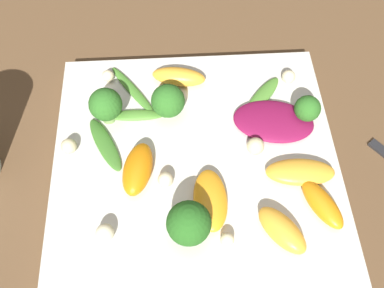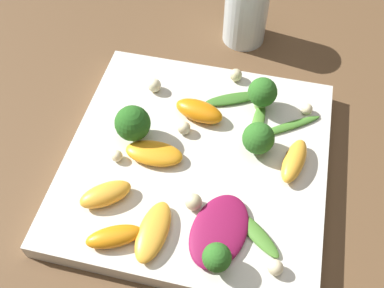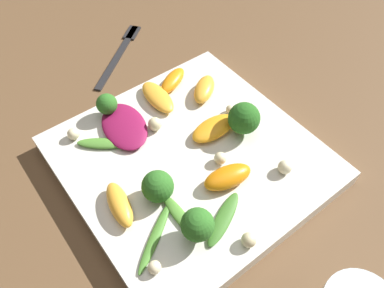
% 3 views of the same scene
% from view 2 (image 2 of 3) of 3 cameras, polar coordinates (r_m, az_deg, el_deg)
% --- Properties ---
extents(ground_plane, '(2.40, 2.40, 0.00)m').
position_cam_2_polar(ground_plane, '(0.55, 0.52, -3.10)').
color(ground_plane, brown).
extents(plate, '(0.30, 0.30, 0.02)m').
position_cam_2_polar(plate, '(0.53, 0.53, -2.38)').
color(plate, silver).
rests_on(plate, ground_plane).
extents(drinking_glass, '(0.06, 0.06, 0.10)m').
position_cam_2_polar(drinking_glass, '(0.67, 6.90, 16.49)').
color(drinking_glass, silver).
rests_on(drinking_glass, ground_plane).
extents(radicchio_leaf_0, '(0.07, 0.10, 0.01)m').
position_cam_2_polar(radicchio_leaf_0, '(0.47, 3.47, -10.91)').
color(radicchio_leaf_0, maroon).
rests_on(radicchio_leaf_0, plate).
extents(orange_segment_0, '(0.04, 0.07, 0.02)m').
position_cam_2_polar(orange_segment_0, '(0.52, 12.85, -2.09)').
color(orange_segment_0, '#FCAD33').
rests_on(orange_segment_0, plate).
extents(orange_segment_1, '(0.06, 0.05, 0.02)m').
position_cam_2_polar(orange_segment_1, '(0.47, -9.87, -11.51)').
color(orange_segment_1, orange).
rests_on(orange_segment_1, plate).
extents(orange_segment_2, '(0.07, 0.04, 0.02)m').
position_cam_2_polar(orange_segment_2, '(0.55, 0.91, 4.21)').
color(orange_segment_2, orange).
rests_on(orange_segment_2, plate).
extents(orange_segment_3, '(0.04, 0.07, 0.02)m').
position_cam_2_polar(orange_segment_3, '(0.47, -4.95, -11.00)').
color(orange_segment_3, '#FCAD33').
rests_on(orange_segment_3, plate).
extents(orange_segment_4, '(0.06, 0.06, 0.02)m').
position_cam_2_polar(orange_segment_4, '(0.50, -10.92, -6.29)').
color(orange_segment_4, '#FCAD33').
rests_on(orange_segment_4, plate).
extents(orange_segment_5, '(0.07, 0.03, 0.02)m').
position_cam_2_polar(orange_segment_5, '(0.52, -4.83, -1.18)').
color(orange_segment_5, orange).
rests_on(orange_segment_5, plate).
extents(broccoli_floret_0, '(0.04, 0.04, 0.04)m').
position_cam_2_polar(broccoli_floret_0, '(0.52, 8.42, 0.69)').
color(broccoli_floret_0, '#84AD5B').
rests_on(broccoli_floret_0, plate).
extents(broccoli_floret_1, '(0.04, 0.04, 0.05)m').
position_cam_2_polar(broccoli_floret_1, '(0.56, 8.93, 6.44)').
color(broccoli_floret_1, '#84AD5B').
rests_on(broccoli_floret_1, plate).
extents(broccoli_floret_2, '(0.03, 0.03, 0.04)m').
position_cam_2_polar(broccoli_floret_2, '(0.45, 3.16, -14.26)').
color(broccoli_floret_2, '#84AD5B').
rests_on(broccoli_floret_2, plate).
extents(broccoli_floret_3, '(0.04, 0.04, 0.05)m').
position_cam_2_polar(broccoli_floret_3, '(0.53, -7.54, 2.60)').
color(broccoli_floret_3, '#84AD5B').
rests_on(broccoli_floret_3, plate).
extents(arugula_sprig_0, '(0.08, 0.06, 0.01)m').
position_cam_2_polar(arugula_sprig_0, '(0.56, 12.07, 2.19)').
color(arugula_sprig_0, '#47842D').
rests_on(arugula_sprig_0, plate).
extents(arugula_sprig_1, '(0.02, 0.07, 0.01)m').
position_cam_2_polar(arugula_sprig_1, '(0.56, 8.40, 2.68)').
color(arugula_sprig_1, '#518E33').
rests_on(arugula_sprig_1, plate).
extents(arugula_sprig_2, '(0.06, 0.06, 0.01)m').
position_cam_2_polar(arugula_sprig_2, '(0.48, 8.13, -11.16)').
color(arugula_sprig_2, '#518E33').
rests_on(arugula_sprig_2, plate).
extents(arugula_sprig_3, '(0.08, 0.05, 0.01)m').
position_cam_2_polar(arugula_sprig_3, '(0.58, 5.22, 5.74)').
color(arugula_sprig_3, '#3D7528').
rests_on(arugula_sprig_3, plate).
extents(macadamia_nut_0, '(0.02, 0.02, 0.02)m').
position_cam_2_polar(macadamia_nut_0, '(0.60, 5.58, 8.72)').
color(macadamia_nut_0, beige).
rests_on(macadamia_nut_0, plate).
extents(macadamia_nut_1, '(0.01, 0.01, 0.01)m').
position_cam_2_polar(macadamia_nut_1, '(0.52, -9.53, -1.51)').
color(macadamia_nut_1, beige).
rests_on(macadamia_nut_1, plate).
extents(macadamia_nut_2, '(0.02, 0.02, 0.02)m').
position_cam_2_polar(macadamia_nut_2, '(0.59, -4.81, 7.43)').
color(macadamia_nut_2, beige).
rests_on(macadamia_nut_2, plate).
extents(macadamia_nut_3, '(0.02, 0.02, 0.02)m').
position_cam_2_polar(macadamia_nut_3, '(0.48, 0.18, -7.37)').
color(macadamia_nut_3, beige).
rests_on(macadamia_nut_3, plate).
extents(macadamia_nut_4, '(0.01, 0.01, 0.01)m').
position_cam_2_polar(macadamia_nut_4, '(0.58, 14.39, 4.32)').
color(macadamia_nut_4, beige).
rests_on(macadamia_nut_4, plate).
extents(macadamia_nut_5, '(0.02, 0.02, 0.02)m').
position_cam_2_polar(macadamia_nut_5, '(0.54, -1.03, 2.04)').
color(macadamia_nut_5, beige).
rests_on(macadamia_nut_5, plate).
extents(macadamia_nut_6, '(0.02, 0.02, 0.02)m').
position_cam_2_polar(macadamia_nut_6, '(0.46, 10.54, -15.16)').
color(macadamia_nut_6, beige).
rests_on(macadamia_nut_6, plate).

